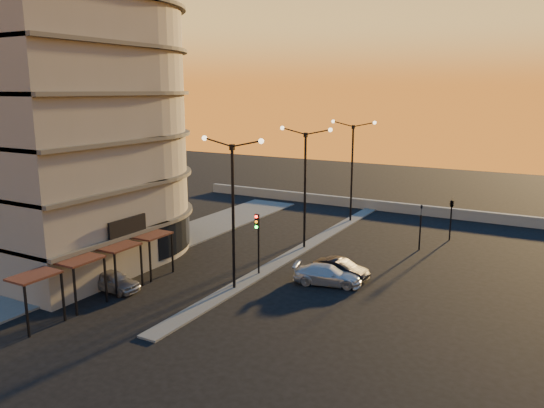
{
  "coord_description": "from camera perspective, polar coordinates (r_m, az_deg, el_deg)",
  "views": [
    {
      "loc": [
        17.4,
        -26.14,
        12.21
      ],
      "look_at": [
        -0.4,
        5.54,
        4.37
      ],
      "focal_mm": 35.0,
      "sensor_mm": 36.0,
      "label": 1
    }
  ],
  "objects": [
    {
      "name": "median",
      "position": [
        41.91,
        3.48,
        -4.71
      ],
      "size": [
        1.2,
        36.0,
        0.12
      ],
      "primitive_type": "cube",
      "color": "#4F4F4D",
      "rests_on": "ground"
    },
    {
      "name": "signal_east_b",
      "position": [
        45.76,
        18.79,
        0.02
      ],
      "size": [
        0.42,
        1.99,
        3.6
      ],
      "color": "black",
      "rests_on": "ground"
    },
    {
      "name": "streetlamp_far",
      "position": [
        49.75,
        8.62,
        4.39
      ],
      "size": [
        4.32,
        0.32,
        9.51
      ],
      "color": "black",
      "rests_on": "ground"
    },
    {
      "name": "traffic_light_main",
      "position": [
        35.09,
        -1.57,
        -3.25
      ],
      "size": [
        0.28,
        0.44,
        4.25
      ],
      "color": "black",
      "rests_on": "ground"
    },
    {
      "name": "ground",
      "position": [
        33.69,
        -4.08,
        -9.11
      ],
      "size": [
        120.0,
        120.0,
        0.0
      ],
      "primitive_type": "plane",
      "color": "black",
      "rests_on": "ground"
    },
    {
      "name": "parapet",
      "position": [
        55.61,
        12.58,
        -0.28
      ],
      "size": [
        44.0,
        0.5,
        1.0
      ],
      "primitive_type": "cube",
      "color": "gray",
      "rests_on": "ground"
    },
    {
      "name": "building",
      "position": [
        40.88,
        -21.26,
        10.94
      ],
      "size": [
        14.35,
        17.08,
        25.0
      ],
      "color": "slate",
      "rests_on": "ground"
    },
    {
      "name": "sidewalk_west",
      "position": [
        42.83,
        -12.94,
        -4.63
      ],
      "size": [
        5.0,
        40.0,
        0.12
      ],
      "primitive_type": "cube",
      "color": "#4F4F4D",
      "rests_on": "ground"
    },
    {
      "name": "car_sedan",
      "position": [
        35.65,
        7.38,
        -6.91
      ],
      "size": [
        3.89,
        1.67,
        1.25
      ],
      "primitive_type": "imported",
      "rotation": [
        0.0,
        0.0,
        1.48
      ],
      "color": "black",
      "rests_on": "ground"
    },
    {
      "name": "signal_east_a",
      "position": [
        42.49,
        15.67,
        -2.3
      ],
      "size": [
        0.13,
        0.16,
        3.6
      ],
      "color": "black",
      "rests_on": "ground"
    },
    {
      "name": "car_hatchback",
      "position": [
        34.65,
        -16.82,
        -7.88
      ],
      "size": [
        3.79,
        1.54,
        1.29
      ],
      "primitive_type": "imported",
      "rotation": [
        0.0,
        0.0,
        1.58
      ],
      "color": "gray",
      "rests_on": "ground"
    },
    {
      "name": "streetlamp_mid",
      "position": [
        40.65,
        3.58,
        2.77
      ],
      "size": [
        4.32,
        0.32,
        9.51
      ],
      "color": "black",
      "rests_on": "ground"
    },
    {
      "name": "car_wagon",
      "position": [
        34.38,
        5.99,
        -7.58
      ],
      "size": [
        4.66,
        2.75,
        1.27
      ],
      "primitive_type": "imported",
      "rotation": [
        0.0,
        0.0,
        1.81
      ],
      "color": "silver",
      "rests_on": "ground"
    },
    {
      "name": "streetlamp_near",
      "position": [
        32.09,
        -4.23,
        0.23
      ],
      "size": [
        4.32,
        0.32,
        9.51
      ],
      "color": "black",
      "rests_on": "ground"
    }
  ]
}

